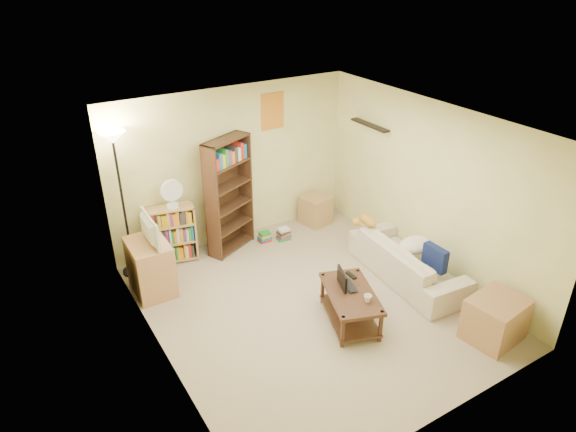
{
  "coord_description": "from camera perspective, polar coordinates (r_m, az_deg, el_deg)",
  "views": [
    {
      "loc": [
        -3.19,
        -4.61,
        4.25
      ],
      "look_at": [
        0.04,
        0.66,
        1.05
      ],
      "focal_mm": 32.0,
      "sensor_mm": 36.0,
      "label": 1
    }
  ],
  "objects": [
    {
      "name": "television",
      "position": [
        7.05,
        -15.58,
        -1.54
      ],
      "size": [
        0.69,
        0.11,
        0.39
      ],
      "primitive_type": "imported",
      "rotation": [
        0.0,
        0.0,
        1.56
      ],
      "color": "black",
      "rests_on": "tv_stand"
    },
    {
      "name": "end_cabinet",
      "position": [
        6.82,
        22.02,
        -10.57
      ],
      "size": [
        0.73,
        0.64,
        0.55
      ],
      "primitive_type": "cube",
      "rotation": [
        0.0,
        0.0,
        0.13
      ],
      "color": "#AF7855",
      "rests_on": "ground"
    },
    {
      "name": "floor_lamp",
      "position": [
        7.25,
        -18.53,
        5.59
      ],
      "size": [
        0.37,
        0.37,
        2.17
      ],
      "color": "black",
      "rests_on": "ground"
    },
    {
      "name": "short_bookshelf",
      "position": [
        7.93,
        -12.74,
        -1.97
      ],
      "size": [
        0.75,
        0.43,
        0.91
      ],
      "rotation": [
        0.0,
        0.0,
        -0.22
      ],
      "color": "tan",
      "rests_on": "ground"
    },
    {
      "name": "cream_blanket",
      "position": [
        7.61,
        13.94,
        -3.15
      ],
      "size": [
        0.52,
        0.37,
        0.22
      ],
      "primitive_type": "ellipsoid",
      "color": "white",
      "rests_on": "sofa"
    },
    {
      "name": "mug",
      "position": [
        6.38,
        8.85,
        -9.03
      ],
      "size": [
        0.16,
        0.16,
        0.09
      ],
      "primitive_type": "imported",
      "rotation": [
        0.0,
        0.0,
        -0.36
      ],
      "color": "white",
      "rests_on": "coffee_table"
    },
    {
      "name": "book_stacks",
      "position": [
        8.44,
        -1.43,
        -2.13
      ],
      "size": [
        0.49,
        0.27,
        0.21
      ],
      "color": "red",
      "rests_on": "ground"
    },
    {
      "name": "room",
      "position": [
        6.2,
        2.89,
        2.26
      ],
      "size": [
        4.5,
        4.54,
        2.52
      ],
      "color": "#BEB18F",
      "rests_on": "ground"
    },
    {
      "name": "laptop",
      "position": [
        6.64,
        7.19,
        -7.66
      ],
      "size": [
        0.39,
        0.33,
        0.02
      ],
      "primitive_type": "imported",
      "rotation": [
        0.0,
        0.0,
        1.33
      ],
      "color": "black",
      "rests_on": "coffee_table"
    },
    {
      "name": "tabby_cat",
      "position": [
        7.79,
        8.61,
        -0.54
      ],
      "size": [
        0.45,
        0.19,
        0.15
      ],
      "color": "gold",
      "rests_on": "sofa"
    },
    {
      "name": "navy_pillow",
      "position": [
        7.27,
        16.02,
        -4.5
      ],
      "size": [
        0.12,
        0.38,
        0.34
      ],
      "primitive_type": "cube",
      "rotation": [
        0.0,
        0.0,
        1.59
      ],
      "color": "#121E52",
      "rests_on": "sofa"
    },
    {
      "name": "laptop_screen",
      "position": [
        6.53,
        6.02,
        -6.94
      ],
      "size": [
        0.13,
        0.32,
        0.23
      ],
      "primitive_type": "cube",
      "rotation": [
        0.0,
        0.0,
        -0.34
      ],
      "color": "white",
      "rests_on": "laptop"
    },
    {
      "name": "tv_remote",
      "position": [
        6.82,
        7.04,
        -6.57
      ],
      "size": [
        0.06,
        0.18,
        0.02
      ],
      "primitive_type": "cube",
      "rotation": [
        0.0,
        0.0,
        -0.04
      ],
      "color": "black",
      "rests_on": "coffee_table"
    },
    {
      "name": "desk_fan",
      "position": [
        7.6,
        -12.79,
        2.51
      ],
      "size": [
        0.32,
        0.18,
        0.44
      ],
      "color": "white",
      "rests_on": "short_bookshelf"
    },
    {
      "name": "sofa",
      "position": [
        7.6,
        13.18,
        -4.88
      ],
      "size": [
        2.07,
        1.08,
        0.57
      ],
      "primitive_type": "imported",
      "rotation": [
        0.0,
        0.0,
        1.49
      ],
      "color": "beige",
      "rests_on": "ground"
    },
    {
      "name": "coffee_table",
      "position": [
        6.63,
        6.94,
        -9.47
      ],
      "size": [
        0.87,
        1.15,
        0.45
      ],
      "rotation": [
        0.0,
        0.0,
        -0.34
      ],
      "color": "#45261A",
      "rests_on": "ground"
    },
    {
      "name": "side_table",
      "position": [
        8.92,
        3.08,
        0.68
      ],
      "size": [
        0.51,
        0.51,
        0.5
      ],
      "primitive_type": "cube",
      "rotation": [
        0.0,
        0.0,
        0.2
      ],
      "color": "tan",
      "rests_on": "ground"
    },
    {
      "name": "tv_stand",
      "position": [
        7.33,
        -15.02,
        -5.51
      ],
      "size": [
        0.52,
        0.72,
        0.76
      ],
      "primitive_type": "cube",
      "rotation": [
        0.0,
        0.0,
        -0.01
      ],
      "color": "tan",
      "rests_on": "ground"
    },
    {
      "name": "tall_bookshelf",
      "position": [
        7.88,
        -6.59,
        2.56
      ],
      "size": [
        0.86,
        0.6,
        1.83
      ],
      "rotation": [
        0.0,
        0.0,
        0.43
      ],
      "color": "#44291A",
      "rests_on": "ground"
    }
  ]
}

